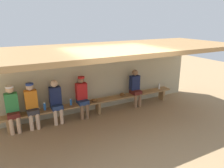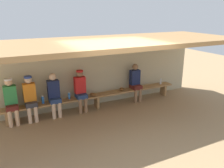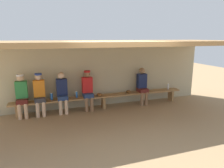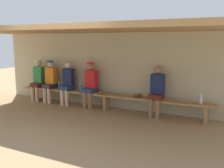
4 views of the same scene
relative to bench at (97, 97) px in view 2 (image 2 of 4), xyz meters
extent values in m
plane|color=#9E7F59|center=(0.00, -1.55, -0.39)|extent=(24.00, 24.00, 0.00)
cube|color=#B7AD8C|center=(0.00, 0.45, 0.71)|extent=(8.00, 0.20, 2.20)
cube|color=#9E7547|center=(0.00, -0.85, 1.87)|extent=(8.00, 2.80, 0.12)
cube|color=#9E7547|center=(0.00, 0.00, 0.05)|extent=(6.00, 0.36, 0.05)
cube|color=#9E7547|center=(-2.75, 0.00, -0.18)|extent=(0.08, 0.29, 0.41)
cube|color=#9E7547|center=(0.00, 0.00, -0.18)|extent=(0.08, 0.29, 0.41)
cube|color=#9E7547|center=(2.75, 0.00, -0.18)|extent=(0.08, 0.29, 0.41)
cube|color=#591E19|center=(1.49, -0.02, 0.14)|extent=(0.32, 0.40, 0.14)
cylinder|color=#8C6647|center=(1.40, -0.18, -0.15)|extent=(0.11, 0.11, 0.48)
cylinder|color=#8C6647|center=(1.58, -0.18, -0.15)|extent=(0.11, 0.11, 0.48)
cube|color=#19234C|center=(1.49, 0.06, 0.47)|extent=(0.34, 0.20, 0.52)
sphere|color=#8C6647|center=(1.49, 0.06, 0.84)|extent=(0.21, 0.21, 0.21)
cube|color=navy|center=(-0.54, -0.02, 0.14)|extent=(0.32, 0.40, 0.14)
cylinder|color=#8C6647|center=(-0.63, -0.18, -0.15)|extent=(0.11, 0.11, 0.48)
cylinder|color=#8C6647|center=(-0.45, -0.18, -0.15)|extent=(0.11, 0.11, 0.48)
cube|color=red|center=(-0.54, 0.06, 0.47)|extent=(0.34, 0.20, 0.52)
sphere|color=#8C6647|center=(-0.54, 0.06, 0.84)|extent=(0.21, 0.21, 0.21)
cylinder|color=red|center=(-0.54, 0.02, 0.93)|extent=(0.21, 0.21, 0.05)
cube|color=#333338|center=(-2.06, -0.02, 0.14)|extent=(0.32, 0.40, 0.14)
cylinder|color=beige|center=(-2.15, -0.18, -0.15)|extent=(0.11, 0.11, 0.48)
cylinder|color=beige|center=(-1.97, -0.18, -0.15)|extent=(0.11, 0.11, 0.48)
cube|color=orange|center=(-2.06, 0.06, 0.47)|extent=(0.34, 0.20, 0.52)
sphere|color=beige|center=(-2.06, 0.06, 0.84)|extent=(0.21, 0.21, 0.21)
cylinder|color=#2D47A5|center=(-2.06, 0.02, 0.93)|extent=(0.21, 0.21, 0.05)
cube|color=#591E19|center=(-2.58, -0.02, 0.14)|extent=(0.32, 0.40, 0.14)
cylinder|color=#DBAD84|center=(-2.67, -0.18, -0.15)|extent=(0.11, 0.11, 0.48)
cylinder|color=#DBAD84|center=(-2.49, -0.18, -0.15)|extent=(0.11, 0.11, 0.48)
cube|color=#2D8442|center=(-2.58, 0.06, 0.47)|extent=(0.34, 0.20, 0.52)
sphere|color=#DBAD84|center=(-2.58, 0.06, 0.84)|extent=(0.21, 0.21, 0.21)
cylinder|color=white|center=(-2.58, 0.02, 0.93)|extent=(0.21, 0.21, 0.05)
cube|color=navy|center=(-1.38, -0.02, 0.14)|extent=(0.32, 0.40, 0.14)
cylinder|color=beige|center=(-1.47, -0.18, -0.15)|extent=(0.11, 0.11, 0.48)
cylinder|color=beige|center=(-1.29, -0.18, -0.15)|extent=(0.11, 0.11, 0.48)
cube|color=#19234C|center=(-1.38, 0.06, 0.47)|extent=(0.34, 0.20, 0.52)
sphere|color=beige|center=(-1.38, 0.06, 0.84)|extent=(0.21, 0.21, 0.21)
cylinder|color=silver|center=(2.61, 0.01, 0.18)|extent=(0.06, 0.06, 0.21)
cylinder|color=white|center=(2.61, 0.01, 0.29)|extent=(0.04, 0.04, 0.02)
cylinder|color=blue|center=(-1.71, 0.03, 0.18)|extent=(0.08, 0.08, 0.22)
cylinder|color=white|center=(-1.71, 0.03, 0.30)|extent=(0.05, 0.05, 0.02)
cylinder|color=blue|center=(-0.91, 0.04, 0.17)|extent=(0.07, 0.07, 0.19)
cylinder|color=white|center=(-0.91, 0.04, 0.28)|extent=(0.05, 0.05, 0.02)
ellipsoid|color=brown|center=(0.95, 0.03, 0.12)|extent=(0.28, 0.29, 0.09)
ellipsoid|color=brown|center=(-0.14, -0.03, 0.12)|extent=(0.26, 0.29, 0.09)
camera|label=1|loc=(-2.65, -6.05, 2.67)|focal=33.99mm
camera|label=2|loc=(-2.74, -6.63, 2.70)|focal=37.20mm
camera|label=3|loc=(-1.90, -6.56, 2.04)|focal=32.91mm
camera|label=4|loc=(3.55, -6.52, 1.59)|focal=42.29mm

